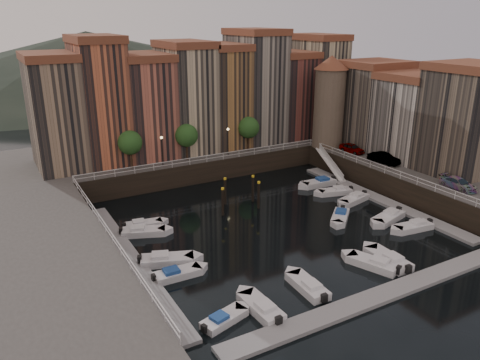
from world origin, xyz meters
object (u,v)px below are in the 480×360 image
gangway (330,163)px  car_c (458,184)px  boat_left_2 (166,260)px  boat_left_1 (177,274)px  car_b (384,159)px  corner_tower (329,100)px  boat_left_0 (223,319)px  mooring_pilings (240,194)px  car_a (352,149)px

gangway → car_c: (3.92, -18.27, 1.74)m
gangway → boat_left_2: bearing=-157.1°
boat_left_1 → car_c: bearing=-3.2°
boat_left_2 → car_b: size_ratio=1.19×
corner_tower → car_b: bearing=-85.8°
boat_left_0 → car_c: car_c is taller
mooring_pilings → car_c: (21.39, -14.14, 2.01)m
boat_left_1 → car_b: bearing=15.8°
corner_tower → boat_left_2: corner_tower is taller
boat_left_0 → corner_tower: bearing=25.1°
corner_tower → car_a: corner_tower is taller
mooring_pilings → car_a: size_ratio=1.41×
boat_left_2 → car_b: bearing=31.4°
car_a → car_b: bearing=-93.8°
gangway → car_c: 18.77m
boat_left_2 → car_c: bearing=12.2°
boat_left_2 → car_c: car_c is taller
corner_tower → gangway: 9.86m
boat_left_0 → boat_left_2: size_ratio=0.79×
corner_tower → gangway: corner_tower is taller
mooring_pilings → car_c: 25.73m
gangway → boat_left_0: (-29.90, -23.62, -1.60)m
boat_left_2 → car_b: (34.19, 6.20, 3.33)m
mooring_pilings → car_c: car_c is taller
car_b → corner_tower: bearing=82.0°
corner_tower → mooring_pilings: bearing=-157.0°
gangway → boat_left_1: gangway is taller
corner_tower → mooring_pilings: 23.72m
boat_left_2 → car_a: size_ratio=1.32×
boat_left_1 → car_a: (34.10, 15.20, 3.34)m
car_c → corner_tower: bearing=92.4°
mooring_pilings → boat_left_1: size_ratio=1.25×
boat_left_0 → boat_left_1: (-0.63, 7.94, 0.03)m
boat_left_1 → boat_left_2: size_ratio=0.86×
mooring_pilings → car_a: bearing=9.8°
car_a → mooring_pilings: bearing=-175.5°
car_b → car_c: (0.19, -11.58, -0.08)m
car_a → car_b: car_b is taller
boat_left_1 → car_a: car_a is taller
corner_tower → boat_left_1: size_ratio=3.01×
boat_left_0 → car_a: bearing=19.1°
gangway → mooring_pilings: bearing=-166.7°
gangway → boat_left_1: (-30.53, -15.69, -1.56)m
car_b → boat_left_2: bearing=178.0°
car_b → gangway: bearing=106.9°
boat_left_1 → boat_left_0: bearing=-84.4°
boat_left_0 → gangway: bearing=22.8°
car_c → car_a: bearing=91.0°
boat_left_2 → car_a: bearing=41.1°
boat_left_0 → boat_left_1: boat_left_1 is taller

